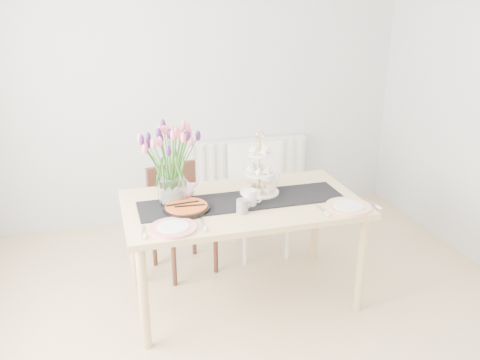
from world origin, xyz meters
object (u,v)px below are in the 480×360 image
object	(u,v)px
chair_white	(258,190)
tart_tin	(186,208)
tulip_vase	(170,152)
teapot	(185,190)
chair_brown	(179,210)
cream_jug	(269,177)
plate_left	(173,228)
dining_table	(242,212)
cake_stand	(260,178)
plate_right	(348,206)
mug_grey	(242,206)
radiator	(247,169)
mug_white	(250,198)

from	to	relation	value
chair_white	tart_tin	distance (m)	1.07
tulip_vase	teapot	size ratio (longest dim) A/B	3.04
chair_brown	tart_tin	world-z (taller)	chair_brown
tulip_vase	cream_jug	bearing A→B (deg)	10.16
chair_brown	plate_left	size ratio (longest dim) A/B	2.88
dining_table	cake_stand	bearing A→B (deg)	33.28
dining_table	plate_right	xyz separation A→B (m)	(0.65, -0.30, 0.08)
teapot	plate_left	distance (m)	0.48
dining_table	cream_jug	world-z (taller)	cream_jug
tulip_vase	plate_left	bearing A→B (deg)	-98.29
chair_brown	chair_white	xyz separation A→B (m)	(0.69, 0.12, 0.05)
cream_jug	mug_grey	size ratio (longest dim) A/B	1.10
radiator	chair_white	distance (m)	0.78
cake_stand	plate_right	size ratio (longest dim) A/B	1.35
mug_white	plate_left	size ratio (longest dim) A/B	0.38
chair_brown	plate_left	distance (m)	0.93
tulip_vase	mug_white	bearing A→B (deg)	-23.65
radiator	chair_brown	bearing A→B (deg)	-132.91
chair_white	cake_stand	size ratio (longest dim) A/B	2.24
tulip_vase	tart_tin	size ratio (longest dim) A/B	2.09
cake_stand	tart_tin	distance (m)	0.58
cake_stand	cream_jug	size ratio (longest dim) A/B	4.04
radiator	cake_stand	distance (m)	1.46
mug_white	plate_right	xyz separation A→B (m)	(0.62, -0.22, -0.05)
dining_table	tulip_vase	distance (m)	0.64
tart_tin	plate_right	distance (m)	1.07
mug_grey	plate_right	xyz separation A→B (m)	(0.70, -0.11, -0.04)
mug_white	teapot	bearing A→B (deg)	-177.44
chair_white	cream_jug	xyz separation A→B (m)	(-0.06, -0.43, 0.27)
chair_brown	teapot	size ratio (longest dim) A/B	3.94
plate_left	cake_stand	bearing A→B (deg)	30.48
cream_jug	tulip_vase	bearing A→B (deg)	-164.31
chair_brown	tart_tin	size ratio (longest dim) A/B	2.70
teapot	tart_tin	xyz separation A→B (m)	(-0.03, -0.20, -0.05)
teapot	tart_tin	bearing A→B (deg)	-121.39
cream_jug	chair_brown	bearing A→B (deg)	159.56
cake_stand	cream_jug	bearing A→B (deg)	51.34
cream_jug	mug_grey	bearing A→B (deg)	-121.64
cake_stand	plate_left	xyz separation A→B (m)	(-0.68, -0.40, -0.11)
cream_jug	plate_left	world-z (taller)	cream_jug
tart_tin	plate_right	xyz separation A→B (m)	(1.04, -0.25, -0.01)
teapot	plate_left	xyz separation A→B (m)	(-0.15, -0.45, -0.06)
tulip_vase	cake_stand	bearing A→B (deg)	-2.98
mug_white	chair_brown	bearing A→B (deg)	152.91
tulip_vase	mug_white	world-z (taller)	tulip_vase
chair_white	plate_left	size ratio (longest dim) A/B	3.14
cake_stand	plate_right	bearing A→B (deg)	-39.12
cream_jug	plate_left	size ratio (longest dim) A/B	0.35
teapot	cake_stand	bearing A→B (deg)	-29.11
mug_grey	mug_white	world-z (taller)	mug_white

